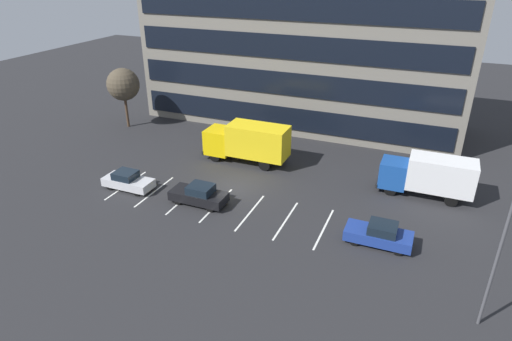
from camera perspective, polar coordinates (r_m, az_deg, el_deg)
name	(u,v)px	position (r m, az deg, el deg)	size (l,w,h in m)	color
ground_plane	(234,187)	(36.13, -2.87, -2.16)	(120.00, 120.00, 0.00)	#262628
office_building	(303,57)	(49.63, 6.10, 14.43)	(34.25, 10.92, 14.40)	slate
lot_markings	(216,205)	(33.68, -5.16, -4.49)	(16.94, 5.40, 0.01)	silver
box_truck_yellow_all	(248,141)	(39.73, -1.07, 3.83)	(7.85, 2.60, 3.64)	yellow
box_truck_blue	(429,175)	(36.52, 21.50, -0.49)	(7.11, 2.35, 3.30)	#194799
sedan_navy	(379,234)	(30.04, 15.72, -7.98)	(4.32, 1.81, 1.55)	navy
sedan_black	(199,195)	(33.72, -7.41, -3.13)	(4.38, 1.83, 1.57)	black
sedan_silver	(128,181)	(37.05, -16.31, -1.29)	(4.14, 1.73, 1.48)	silver
street_light	(504,248)	(23.84, 29.50, -8.74)	(1.23, 0.28, 7.67)	#4C4C51
bare_tree	(123,85)	(49.87, -16.87, 10.63)	(3.46, 3.46, 6.49)	#473323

